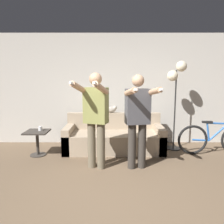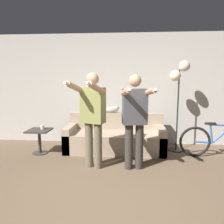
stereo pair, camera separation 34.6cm
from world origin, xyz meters
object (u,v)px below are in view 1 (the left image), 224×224
Objects in this scene: cat at (109,109)px; cup at (39,128)px; couch at (113,139)px; person_right at (137,116)px; person_left at (95,114)px; floor_lamp at (176,79)px; side_table at (36,138)px; bicycle at (213,139)px.

cup is (-1.42, -0.58, -0.31)m from cat.
couch is 1.30× the size of person_right.
cup is at bearing -157.66° from cat.
person_right is at bearing 17.68° from person_left.
person_left is 2.07m from floor_lamp.
floor_lamp is (1.34, 0.10, 1.28)m from couch.
cat reaches higher than side_table.
floor_lamp is at bearing 38.59° from person_right.
cat is 4.62× the size of cup.
person_left is (-0.32, -0.98, 0.70)m from couch.
person_left is 1.52m from side_table.
couch reaches higher than cup.
bicycle is (3.64, 0.06, -0.04)m from side_table.
side_table is 0.34× the size of bicycle.
couch is 5.20× the size of cat.
bicycle is at bearing 34.33° from person_left.
bicycle is (3.58, 0.01, -0.23)m from cup.
side_table is at bearing 170.13° from person_left.
floor_lamp is at bearing 8.26° from side_table.
floor_lamp is 3.80× the size of side_table.
floor_lamp is at bearing 4.13° from couch.
bicycle is at bearing -14.74° from cat.
person_left is 1.02× the size of person_right.
person_left is 1.10× the size of bicycle.
bicycle is (0.73, -0.36, -1.22)m from floor_lamp.
person_right is 1.92m from bicycle.
person_left reaches higher than side_table.
person_right is 1.55m from floor_lamp.
floor_lamp is 1.28× the size of bicycle.
bicycle is at bearing 0.94° from side_table.
floor_lamp reaches higher than person_right.
cup is (0.06, 0.05, 0.19)m from side_table.
cup is (-1.19, 0.70, -0.41)m from person_left.
floor_lamp reaches higher than person_left.
cat is at bearing 106.64° from couch.
couch is at bearing -73.36° from cat.
person_left is at bearing -100.30° from cat.
person_left is at bearing 169.84° from person_right.
bicycle is (2.40, 0.71, -0.64)m from person_left.
cup is at bearing 167.34° from person_left.
floor_lamp is (1.67, 1.07, 0.58)m from person_left.
cat is (-0.09, 0.30, 0.60)m from couch.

